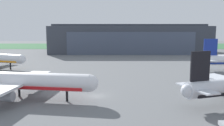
{
  "coord_description": "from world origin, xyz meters",
  "views": [
    {
      "loc": [
        3.71,
        -62.14,
        17.27
      ],
      "look_at": [
        3.51,
        18.55,
        5.49
      ],
      "focal_mm": 41.93,
      "sensor_mm": 36.0,
      "label": 1
    }
  ],
  "objects": [
    {
      "name": "ground_plane",
      "position": [
        0.0,
        0.0,
        0.0
      ],
      "size": [
        440.0,
        440.0,
        0.0
      ],
      "primitive_type": "plane",
      "color": "slate"
    },
    {
      "name": "airliner_near_left",
      "position": [
        -17.71,
        -2.74,
        4.27
      ],
      "size": [
        36.72,
        28.69,
        13.29
      ],
      "color": "silver",
      "rests_on": "ground_plane"
    },
    {
      "name": "grass_field_strip",
      "position": [
        0.0,
        153.47,
        0.04
      ],
      "size": [
        440.0,
        56.0,
        0.08
      ],
      "primitive_type": "cube",
      "color": "#386B40",
      "rests_on": "ground_plane"
    },
    {
      "name": "maintenance_hangar",
      "position": [
        14.64,
        104.83,
        8.47
      ],
      "size": [
        97.28,
        33.5,
        17.86
      ],
      "color": "#383D47",
      "rests_on": "ground_plane"
    }
  ]
}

